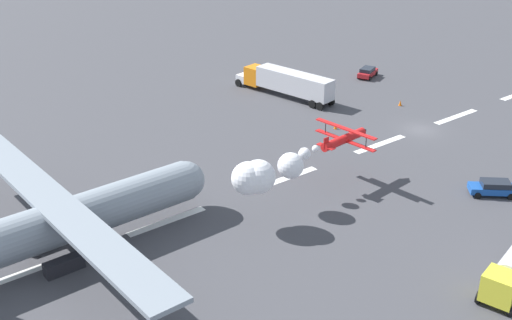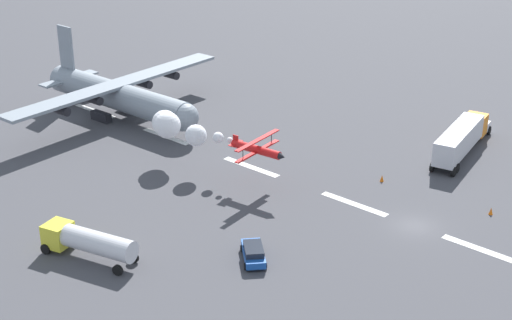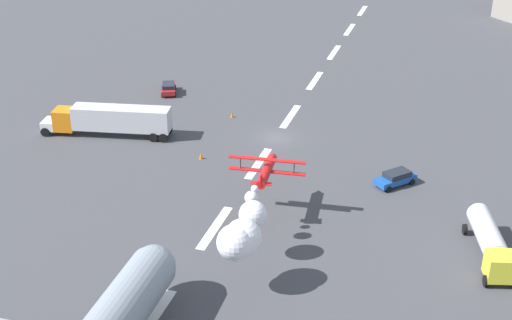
# 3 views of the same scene
# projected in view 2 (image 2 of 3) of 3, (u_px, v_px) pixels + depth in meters

# --- Properties ---
(ground_plane) EXTENTS (440.00, 440.00, 0.00)m
(ground_plane) POSITION_uv_depth(u_px,v_px,m) (414.00, 226.00, 75.95)
(ground_plane) COLOR #424247
(ground_plane) RESTS_ON ground
(runway_stripe_4) EXTENTS (8.00, 0.90, 0.01)m
(runway_stripe_4) POSITION_uv_depth(u_px,v_px,m) (482.00, 250.00, 71.65)
(runway_stripe_4) COLOR white
(runway_stripe_4) RESTS_ON ground
(runway_stripe_5) EXTENTS (8.00, 0.90, 0.01)m
(runway_stripe_5) POSITION_uv_depth(u_px,v_px,m) (354.00, 204.00, 80.24)
(runway_stripe_5) COLOR white
(runway_stripe_5) RESTS_ON ground
(runway_stripe_6) EXTENTS (8.00, 0.90, 0.01)m
(runway_stripe_6) POSITION_uv_depth(u_px,v_px,m) (251.00, 167.00, 88.84)
(runway_stripe_6) COLOR white
(runway_stripe_6) RESTS_ON ground
(runway_stripe_7) EXTENTS (8.00, 0.90, 0.01)m
(runway_stripe_7) POSITION_uv_depth(u_px,v_px,m) (166.00, 136.00, 97.43)
(runway_stripe_7) COLOR white
(runway_stripe_7) RESTS_ON ground
(runway_stripe_8) EXTENTS (8.00, 0.90, 0.01)m
(runway_stripe_8) POSITION_uv_depth(u_px,v_px,m) (95.00, 111.00, 106.02)
(runway_stripe_8) COLOR white
(runway_stripe_8) RESTS_ON ground
(cargo_transport_plane) EXTENTS (26.61, 34.64, 10.92)m
(cargo_transport_plane) POSITION_uv_depth(u_px,v_px,m) (123.00, 96.00, 101.73)
(cargo_transport_plane) COLOR gray
(cargo_transport_plane) RESTS_ON ground
(stunt_biplane_red) EXTENTS (18.20, 7.50, 3.08)m
(stunt_biplane_red) POSITION_uv_depth(u_px,v_px,m) (181.00, 129.00, 87.13)
(stunt_biplane_red) COLOR red
(semi_truck_orange) EXTENTS (5.62, 16.08, 3.70)m
(semi_truck_orange) POSITION_uv_depth(u_px,v_px,m) (462.00, 137.00, 91.56)
(semi_truck_orange) COLOR silver
(semi_truck_orange) RESTS_ON ground
(fuel_tanker_truck) EXTENTS (9.74, 4.86, 2.90)m
(fuel_tanker_truck) POSITION_uv_depth(u_px,v_px,m) (88.00, 241.00, 69.63)
(fuel_tanker_truck) COLOR yellow
(fuel_tanker_truck) RESTS_ON ground
(airport_staff_sedan) EXTENTS (4.59, 4.39, 1.52)m
(airport_staff_sedan) POSITION_uv_depth(u_px,v_px,m) (253.00, 252.00, 69.66)
(airport_staff_sedan) COLOR #194CA5
(airport_staff_sedan) RESTS_ON ground
(traffic_cone_near) EXTENTS (0.44, 0.44, 0.75)m
(traffic_cone_near) POSITION_uv_depth(u_px,v_px,m) (491.00, 211.00, 77.97)
(traffic_cone_near) COLOR orange
(traffic_cone_near) RESTS_ON ground
(traffic_cone_far) EXTENTS (0.44, 0.44, 0.75)m
(traffic_cone_far) POSITION_uv_depth(u_px,v_px,m) (382.00, 178.00, 85.14)
(traffic_cone_far) COLOR orange
(traffic_cone_far) RESTS_ON ground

